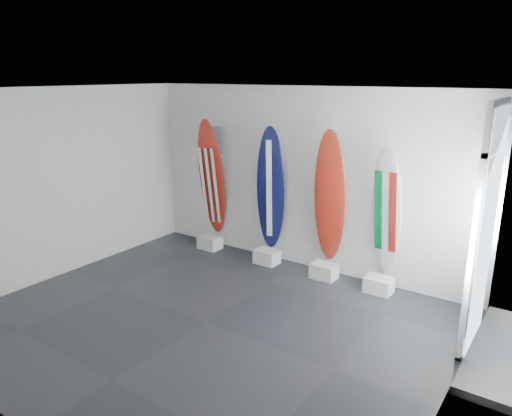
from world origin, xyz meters
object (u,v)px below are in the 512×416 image
Objects in this scene: surfboard_usa at (212,178)px; surfboard_italy at (387,212)px; surfboard_navy at (271,189)px; surfboard_swiss at (330,197)px.

surfboard_usa is 3.31m from surfboard_italy.
surfboard_navy is (1.29, 0.00, -0.03)m from surfboard_usa.
surfboard_swiss is (1.10, 0.00, 0.02)m from surfboard_navy.
surfboard_swiss is (2.39, 0.00, -0.01)m from surfboard_usa.
surfboard_usa is 2.39m from surfboard_swiss.
surfboard_navy is at bearing -174.84° from surfboard_italy.
surfboard_navy reaches higher than surfboard_italy.
surfboard_usa is 1.04× the size of surfboard_navy.
surfboard_navy is 0.98× the size of surfboard_swiss.
surfboard_italy is (0.92, 0.00, -0.08)m from surfboard_swiss.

